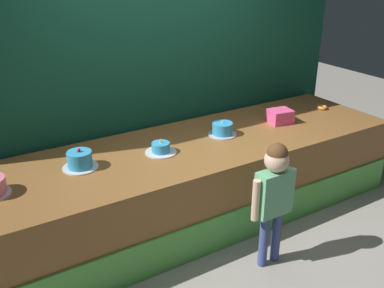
{
  "coord_description": "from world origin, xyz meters",
  "views": [
    {
      "loc": [
        -1.91,
        -2.51,
        2.36
      ],
      "look_at": [
        -0.16,
        0.35,
        0.88
      ],
      "focal_mm": 40.52,
      "sensor_mm": 36.0,
      "label": 1
    }
  ],
  "objects": [
    {
      "name": "ground_plane",
      "position": [
        0.0,
        0.0,
        0.0
      ],
      "size": [
        12.0,
        12.0,
        0.0
      ],
      "primitive_type": "plane",
      "color": "gray"
    },
    {
      "name": "child_figure",
      "position": [
        0.15,
        -0.35,
        0.7
      ],
      "size": [
        0.42,
        0.19,
        1.08
      ],
      "color": "#3F4C8C",
      "rests_on": "ground_plane"
    },
    {
      "name": "donut",
      "position": [
        1.74,
        0.66,
        0.78
      ],
      "size": [
        0.12,
        0.12,
        0.04
      ],
      "primitive_type": "torus",
      "color": "orange",
      "rests_on": "stage_platform"
    },
    {
      "name": "stage_platform",
      "position": [
        0.0,
        0.57,
        0.38
      ],
      "size": [
        4.08,
        1.17,
        0.76
      ],
      "color": "brown",
      "rests_on": "ground_plane"
    },
    {
      "name": "cake_far_right",
      "position": [
        0.35,
        0.62,
        0.82
      ],
      "size": [
        0.28,
        0.28,
        0.16
      ],
      "color": "silver",
      "rests_on": "stage_platform"
    },
    {
      "name": "cake_center_right",
      "position": [
        -0.35,
        0.57,
        0.8
      ],
      "size": [
        0.28,
        0.28,
        0.14
      ],
      "color": "silver",
      "rests_on": "stage_platform"
    },
    {
      "name": "cake_center_left",
      "position": [
        -1.04,
        0.65,
        0.83
      ],
      "size": [
        0.29,
        0.29,
        0.17
      ],
      "color": "silver",
      "rests_on": "stage_platform"
    },
    {
      "name": "pink_box",
      "position": [
        1.04,
        0.58,
        0.83
      ],
      "size": [
        0.26,
        0.23,
        0.14
      ],
      "primitive_type": "cube",
      "rotation": [
        0.0,
        0.0,
        -0.16
      ],
      "color": "#F8518F",
      "rests_on": "stage_platform"
    },
    {
      "name": "curtain_backdrop",
      "position": [
        0.0,
        1.25,
        1.44
      ],
      "size": [
        4.42,
        0.08,
        2.87
      ],
      "primitive_type": "cube",
      "color": "#144C38",
      "rests_on": "ground_plane"
    }
  ]
}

